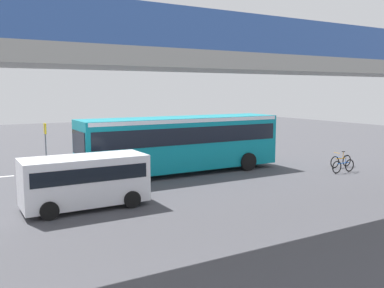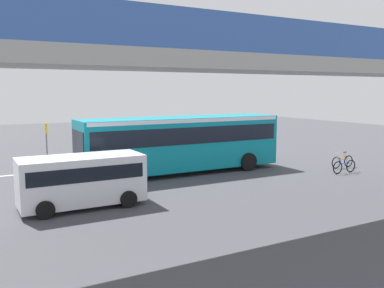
{
  "view_description": "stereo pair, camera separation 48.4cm",
  "coord_description": "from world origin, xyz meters",
  "px_view_note": "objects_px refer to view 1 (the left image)",
  "views": [
    {
      "loc": [
        9.71,
        21.29,
        4.63
      ],
      "look_at": [
        -2.01,
        0.97,
        1.6
      ],
      "focal_mm": 38.92,
      "sensor_mm": 36.0,
      "label": 1
    },
    {
      "loc": [
        9.29,
        21.52,
        4.63
      ],
      "look_at": [
        -2.01,
        0.97,
        1.6
      ],
      "focal_mm": 38.92,
      "sensor_mm": 36.0,
      "label": 2
    }
  ],
  "objects_px": {
    "bicycle_orange": "(341,161)",
    "bicycle_blue": "(343,166)",
    "parked_van": "(85,178)",
    "traffic_sign": "(45,139)",
    "city_bus": "(182,140)"
  },
  "relations": [
    {
      "from": "city_bus",
      "to": "bicycle_blue",
      "type": "xyz_separation_m",
      "value": [
        -8.0,
        4.47,
        -1.51
      ]
    },
    {
      "from": "city_bus",
      "to": "bicycle_blue",
      "type": "height_order",
      "value": "city_bus"
    },
    {
      "from": "parked_van",
      "to": "bicycle_orange",
      "type": "height_order",
      "value": "parked_van"
    },
    {
      "from": "city_bus",
      "to": "parked_van",
      "type": "xyz_separation_m",
      "value": [
        6.66,
        4.2,
        -0.7
      ]
    },
    {
      "from": "city_bus",
      "to": "traffic_sign",
      "type": "relative_size",
      "value": 4.12
    },
    {
      "from": "bicycle_orange",
      "to": "traffic_sign",
      "type": "distance_m",
      "value": 17.43
    },
    {
      "from": "parked_van",
      "to": "city_bus",
      "type": "bearing_deg",
      "value": -147.72
    },
    {
      "from": "parked_van",
      "to": "traffic_sign",
      "type": "distance_m",
      "value": 8.23
    },
    {
      "from": "traffic_sign",
      "to": "city_bus",
      "type": "bearing_deg",
      "value": 148.75
    },
    {
      "from": "traffic_sign",
      "to": "parked_van",
      "type": "bearing_deg",
      "value": 89.45
    },
    {
      "from": "bicycle_blue",
      "to": "traffic_sign",
      "type": "xyz_separation_m",
      "value": [
        14.58,
        -8.46,
        1.52
      ]
    },
    {
      "from": "bicycle_orange",
      "to": "parked_van",
      "type": "bearing_deg",
      "value": 3.34
    },
    {
      "from": "city_bus",
      "to": "bicycle_orange",
      "type": "distance_m",
      "value": 9.88
    },
    {
      "from": "bicycle_orange",
      "to": "bicycle_blue",
      "type": "bearing_deg",
      "value": 44.92
    },
    {
      "from": "city_bus",
      "to": "bicycle_blue",
      "type": "distance_m",
      "value": 9.29
    }
  ]
}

